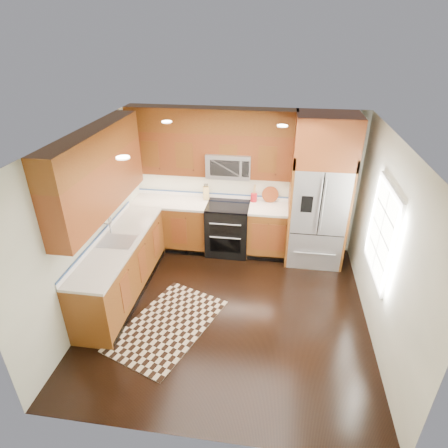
# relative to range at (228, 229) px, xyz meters

# --- Properties ---
(ground) EXTENTS (4.00, 4.00, 0.00)m
(ground) POSITION_rel_range_xyz_m (0.25, -1.67, -0.47)
(ground) COLOR black
(ground) RESTS_ON ground
(wall_back) EXTENTS (4.00, 0.02, 2.60)m
(wall_back) POSITION_rel_range_xyz_m (0.25, 0.33, 0.83)
(wall_back) COLOR silver
(wall_back) RESTS_ON ground
(wall_left) EXTENTS (0.02, 4.00, 2.60)m
(wall_left) POSITION_rel_range_xyz_m (-1.75, -1.67, 0.83)
(wall_left) COLOR silver
(wall_left) RESTS_ON ground
(wall_right) EXTENTS (0.02, 4.00, 2.60)m
(wall_right) POSITION_rel_range_xyz_m (2.25, -1.67, 0.83)
(wall_right) COLOR silver
(wall_right) RESTS_ON ground
(window) EXTENTS (0.04, 1.10, 1.30)m
(window) POSITION_rel_range_xyz_m (2.23, -1.47, 0.93)
(window) COLOR white
(window) RESTS_ON ground
(base_cabinets) EXTENTS (2.85, 3.00, 0.90)m
(base_cabinets) POSITION_rel_range_xyz_m (-0.98, -0.77, -0.02)
(base_cabinets) COLOR brown
(base_cabinets) RESTS_ON ground
(countertop) EXTENTS (2.86, 3.01, 0.04)m
(countertop) POSITION_rel_range_xyz_m (-0.84, -0.65, 0.45)
(countertop) COLOR beige
(countertop) RESTS_ON base_cabinets
(upper_cabinets) EXTENTS (2.85, 3.00, 1.15)m
(upper_cabinets) POSITION_rel_range_xyz_m (-0.90, -0.58, 1.56)
(upper_cabinets) COLOR brown
(upper_cabinets) RESTS_ON ground
(range) EXTENTS (0.76, 0.67, 0.95)m
(range) POSITION_rel_range_xyz_m (0.00, 0.00, 0.00)
(range) COLOR black
(range) RESTS_ON ground
(microwave) EXTENTS (0.76, 0.40, 0.42)m
(microwave) POSITION_rel_range_xyz_m (-0.00, 0.13, 1.19)
(microwave) COLOR #B2B2B7
(microwave) RESTS_ON ground
(refrigerator) EXTENTS (0.98, 0.75, 2.60)m
(refrigerator) POSITION_rel_range_xyz_m (1.55, -0.04, 0.83)
(refrigerator) COLOR #B2B2B7
(refrigerator) RESTS_ON ground
(sink_faucet) EXTENTS (0.54, 0.44, 0.37)m
(sink_faucet) POSITION_rel_range_xyz_m (-1.48, -1.44, 0.52)
(sink_faucet) COLOR #B2B2B7
(sink_faucet) RESTS_ON countertop
(rug) EXTENTS (1.55, 1.94, 0.01)m
(rug) POSITION_rel_range_xyz_m (-0.57, -2.10, -0.46)
(rug) COLOR black
(rug) RESTS_ON ground
(knife_block) EXTENTS (0.14, 0.17, 0.29)m
(knife_block) POSITION_rel_range_xyz_m (-0.44, 0.24, 0.59)
(knife_block) COLOR tan
(knife_block) RESTS_ON countertop
(utensil_crock) EXTENTS (0.12, 0.12, 0.32)m
(utensil_crock) POSITION_rel_range_xyz_m (0.44, 0.25, 0.58)
(utensil_crock) COLOR maroon
(utensil_crock) RESTS_ON countertop
(cutting_board) EXTENTS (0.33, 0.33, 0.02)m
(cutting_board) POSITION_rel_range_xyz_m (0.73, 0.27, 0.48)
(cutting_board) COLOR brown
(cutting_board) RESTS_ON countertop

